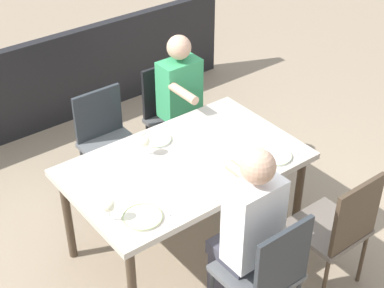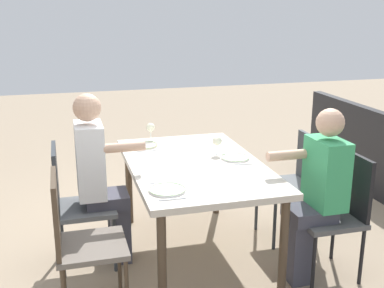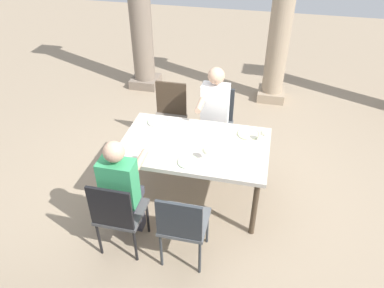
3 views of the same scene
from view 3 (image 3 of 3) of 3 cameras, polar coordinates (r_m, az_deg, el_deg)
The scene contains 21 objects.
ground_plane at distance 4.48m, azimuth 0.36°, elevation -8.06°, with size 16.00×16.00×0.00m, color gray.
dining_table at distance 4.03m, azimuth 0.40°, elevation -0.80°, with size 1.61×1.00×0.78m.
chair_west_north at distance 4.98m, azimuth -3.55°, elevation 4.75°, with size 0.44×0.44×0.95m.
chair_west_south at distance 3.63m, azimuth -11.55°, elevation -10.40°, with size 0.44×0.44×0.93m.
chair_mid_north at distance 4.86m, azimuth 3.78°, elevation 3.84°, with size 0.44×0.44×0.95m.
chair_mid_south at distance 3.47m, azimuth -1.48°, elevation -12.28°, with size 0.44×0.44×0.90m.
diner_woman_green at distance 3.64m, azimuth -10.70°, elevation -6.80°, with size 0.35×0.49×1.27m.
diner_man_white at distance 4.60m, azimuth 3.40°, elevation 4.38°, with size 0.35×0.49×1.34m.
stone_column_near at distance 6.45m, azimuth -8.27°, elevation 21.28°, with size 0.49×0.49×3.10m.
stone_column_centre at distance 6.10m, azimuth 13.80°, elevation 18.40°, with size 0.45×0.45×2.80m.
plate_0 at distance 4.36m, azimuth -5.37°, elevation 3.50°, with size 0.24×0.24×0.02m.
fork_0 at distance 4.41m, azimuth -7.22°, elevation 3.65°, with size 0.02×0.17×0.01m, color silver.
spoon_0 at distance 4.33m, azimuth -3.46°, elevation 3.20°, with size 0.02×0.17×0.01m, color silver.
plate_1 at distance 3.72m, azimuth -0.55°, elevation -2.84°, with size 0.22×0.22×0.02m.
wine_glass_1 at distance 3.71m, azimuth 2.19°, elevation -1.06°, with size 0.08×0.08×0.15m.
fork_1 at distance 3.75m, azimuth -2.78°, elevation -2.59°, with size 0.02×0.17×0.01m, color silver.
spoon_1 at distance 3.70m, azimuth 1.72°, elevation -3.23°, with size 0.02×0.17×0.01m, color silver.
plate_2 at distance 4.17m, azimuth 8.77°, elevation 1.54°, with size 0.24×0.24×0.02m.
wine_glass_2 at distance 4.03m, azimuth 11.13°, elevation 1.71°, with size 0.08×0.08×0.16m.
fork_2 at distance 4.18m, azimuth 6.72°, elevation 1.74°, with size 0.02×0.17×0.01m, color silver.
spoon_2 at distance 4.17m, azimuth 10.80°, elevation 1.21°, with size 0.02×0.17×0.01m, color silver.
Camera 3 is at (0.69, -3.16, 3.11)m, focal length 34.18 mm.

